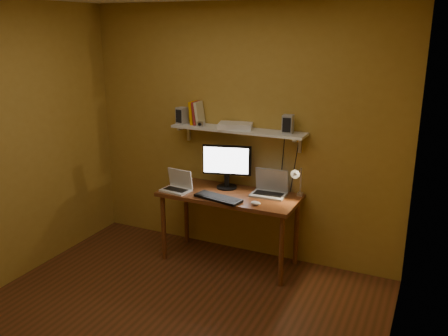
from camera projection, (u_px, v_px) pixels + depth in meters
The scene contains 14 objects.
room at pixel (155, 175), 3.49m from camera, with size 3.44×3.24×2.64m.
desk at pixel (229, 201), 4.77m from camera, with size 1.40×0.60×0.75m.
wall_shelf at pixel (238, 130), 4.74m from camera, with size 1.40×0.25×0.21m.
monitor at pixel (227, 164), 4.84m from camera, with size 0.49×0.26×0.45m.
laptop at pixel (270, 188), 4.71m from camera, with size 0.34×0.25×0.25m.
netbook at pixel (178, 185), 4.82m from camera, with size 0.31×0.24×0.22m.
keyboard at pixel (218, 198), 4.58m from camera, with size 0.48×0.16×0.03m, color black.
mouse at pixel (256, 203), 4.43m from camera, with size 0.10×0.07×0.04m, color silver.
desk_lamp at pixel (298, 179), 4.53m from camera, with size 0.09×0.23×0.38m.
speaker_left at pixel (182, 116), 4.96m from camera, with size 0.10×0.10×0.17m, color #96999E.
speaker_right at pixel (288, 124), 4.51m from camera, with size 0.10×0.10×0.18m, color #96999E.
books at pixel (197, 113), 4.93m from camera, with size 0.13×0.16×0.24m.
shelf_camera at pixel (201, 124), 4.83m from camera, with size 0.09×0.05×0.05m.
router at pixel (236, 126), 4.75m from camera, with size 0.34×0.22×0.06m, color silver.
Camera 1 is at (1.87, -2.80, 2.35)m, focal length 38.00 mm.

